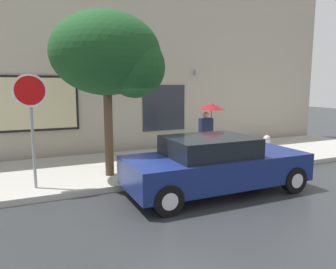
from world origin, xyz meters
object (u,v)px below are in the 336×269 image
at_px(parked_car, 215,165).
at_px(stop_sign, 31,108).
at_px(pedestrian_with_umbrella, 210,115).
at_px(fire_hydrant, 266,147).
at_px(street_tree, 112,57).

height_order(parked_car, stop_sign, stop_sign).
height_order(parked_car, pedestrian_with_umbrella, pedestrian_with_umbrella).
height_order(fire_hydrant, stop_sign, stop_sign).
distance_m(fire_hydrant, street_tree, 5.89).
bearing_deg(pedestrian_with_umbrella, fire_hydrant, -30.23).
xyz_separation_m(pedestrian_with_umbrella, street_tree, (-3.53, -0.91, 1.72)).
xyz_separation_m(fire_hydrant, street_tree, (-5.20, 0.06, 2.78)).
height_order(pedestrian_with_umbrella, stop_sign, stop_sign).
xyz_separation_m(parked_car, fire_hydrant, (3.25, 1.87, -0.15)).
bearing_deg(street_tree, parked_car, -44.80).
xyz_separation_m(pedestrian_with_umbrella, stop_sign, (-5.55, -1.23, 0.46)).
bearing_deg(fire_hydrant, street_tree, 179.29).
bearing_deg(stop_sign, street_tree, 9.00).
bearing_deg(street_tree, stop_sign, -171.00).
height_order(parked_car, street_tree, street_tree).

